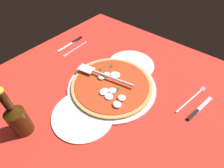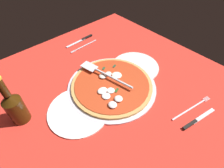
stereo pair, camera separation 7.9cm
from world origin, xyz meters
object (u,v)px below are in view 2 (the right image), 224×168
object	(u,v)px
dinner_plate_left	(135,67)
beer_bottle	(15,106)
place_setting_near	(83,43)
pizza_server	(104,74)
place_setting_far	(194,115)
pizza	(112,85)
dinner_plate_right	(79,111)

from	to	relation	value
dinner_plate_left	beer_bottle	world-z (taller)	beer_bottle
dinner_plate_left	place_setting_near	world-z (taller)	place_setting_near
place_setting_near	pizza_server	bearing A→B (deg)	70.15
pizza_server	place_setting_near	xyz separation A→B (cm)	(-10.37, -32.11, -3.83)
pizza_server	beer_bottle	bearing A→B (deg)	70.27
dinner_plate_left	place_setting_far	distance (cm)	35.36
place_setting_far	pizza_server	bearing A→B (deg)	119.63
place_setting_near	beer_bottle	distance (cm)	55.52
beer_bottle	place_setting_near	bearing A→B (deg)	-150.99
place_setting_far	pizza	bearing A→B (deg)	123.45
place_setting_far	beer_bottle	bearing A→B (deg)	149.85
pizza	pizza_server	world-z (taller)	pizza_server
dinner_plate_left	place_setting_near	xyz separation A→B (cm)	(7.12, -35.81, -0.15)
place_setting_near	place_setting_far	xyz separation A→B (cm)	(-2.82, 70.91, 0.01)
dinner_plate_right	pizza_server	bearing A→B (deg)	-161.42
dinner_plate_left	pizza_server	world-z (taller)	pizza_server
dinner_plate_right	pizza	xyz separation A→B (cm)	(-18.94, -0.86, 1.34)
dinner_plate_right	place_setting_far	bearing A→B (deg)	135.43
pizza	pizza_server	bearing A→B (deg)	-95.86
dinner_plate_right	place_setting_near	xyz separation A→B (cm)	(-29.90, -38.67, -0.15)
pizza	place_setting_far	world-z (taller)	pizza
dinner_plate_left	place_setting_far	bearing A→B (deg)	83.02
place_setting_near	beer_bottle	world-z (taller)	beer_bottle
dinner_plate_right	pizza_server	xyz separation A→B (cm)	(-19.53, -6.56, 3.68)
pizza	place_setting_near	size ratio (longest dim) A/B	1.70
pizza_server	place_setting_far	xyz separation A→B (cm)	(-13.19, 38.80, -3.82)
place_setting_near	place_setting_far	world-z (taller)	same
dinner_plate_left	pizza_server	size ratio (longest dim) A/B	0.84
dinner_plate_left	place_setting_near	size ratio (longest dim) A/B	1.11
dinner_plate_left	place_setting_near	distance (cm)	36.51
pizza_server	beer_bottle	size ratio (longest dim) A/B	1.28
dinner_plate_left	place_setting_near	bearing A→B (deg)	-78.76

